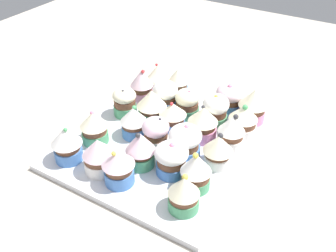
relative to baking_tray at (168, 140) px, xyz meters
The scene contains 28 objects.
ground_plane 2.10cm from the baking_tray, ahead, with size 180.00×180.00×3.00cm, color #B2A899.
baking_tray is the anchor object (origin of this frame).
cupcake_0 19.91cm from the baking_tray, 141.56° to the right, with size 6.10×6.10×7.56cm.
cupcake_1 17.15cm from the baking_tray, 126.48° to the right, with size 5.54×5.54×8.30cm.
cupcake_2 13.90cm from the baking_tray, 101.09° to the right, with size 5.37×5.37×6.81cm.
cupcake_3 15.88cm from the baking_tray, 54.30° to the right, with size 5.84×5.84×7.39cm.
cupcake_4 21.30cm from the baking_tray, 39.18° to the right, with size 6.03×6.03×7.77cm.
cupcake_5 17.94cm from the baking_tray, 156.74° to the right, with size 5.31×5.31×7.38cm.
cupcake_6 11.82cm from the baking_tray, 145.53° to the right, with size 5.89×5.89×7.38cm.
cupcake_7 8.74cm from the baking_tray, 119.62° to the right, with size 6.64×6.64×7.79cm.
cupcake_8 8.42cm from the baking_tray, 65.36° to the right, with size 5.76×5.76×7.25cm.
cupcake_9 17.03cm from the baking_tray, 20.51° to the right, with size 6.20×6.20×7.29cm.
cupcake_10 10.33cm from the baking_tray, behind, with size 5.54×5.54×6.97cm.
cupcake_11 5.19cm from the baking_tray, 168.32° to the right, with size 5.92×5.92×6.95cm.
cupcake_12 5.47cm from the baking_tray, 11.31° to the right, with size 5.63×5.63×6.89cm.
cupcake_13 11.16cm from the baking_tray, ahead, with size 5.85×5.85×7.98cm.
cupcake_14 16.74cm from the baking_tray, ahead, with size 6.05×6.05×7.42cm.
cupcake_15 18.18cm from the baking_tray, 157.09° to the left, with size 6.51×6.51×7.27cm.
cupcake_16 12.23cm from the baking_tray, 145.21° to the left, with size 5.80×5.80×7.93cm.
cupcake_17 8.51cm from the baking_tray, 120.79° to the left, with size 6.35×6.35×7.82cm.
cupcake_18 8.35cm from the baking_tray, 59.08° to the left, with size 6.54×6.54×7.70cm.
cupcake_19 11.64cm from the baking_tray, 34.46° to the left, with size 6.43×6.43×7.04cm.
cupcake_20 20.42cm from the baking_tray, 139.66° to the left, with size 6.49×6.49×8.02cm.
cupcake_21 16.49cm from the baking_tray, 126.43° to the left, with size 6.20×6.20×7.36cm.
cupcake_22 13.90cm from the baking_tray, 107.05° to the left, with size 5.62×5.62×7.95cm.
cupcake_23 13.47cm from the baking_tray, 79.10° to the left, with size 5.86×5.86×7.24cm.
cupcake_24 16.26cm from the baking_tray, 49.42° to the left, with size 5.61×5.61×8.01cm.
cupcake_25 20.48cm from the baking_tray, 38.61° to the left, with size 5.45×5.45×7.36cm.
Camera 1 is at (55.54, 33.43, 51.14)cm, focal length 40.87 mm.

